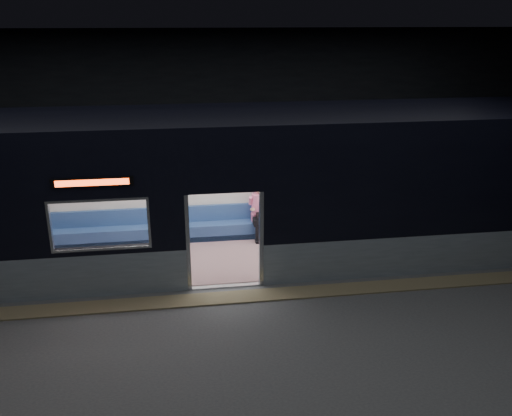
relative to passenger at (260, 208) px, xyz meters
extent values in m
cube|color=#47494C|center=(-1.09, -3.55, -0.80)|extent=(24.00, 14.00, 0.01)
cube|color=black|center=(-1.09, -3.55, 4.18)|extent=(24.00, 14.00, 0.04)
cube|color=black|center=(-1.09, 3.43, 1.70)|extent=(24.00, 0.04, 5.00)
cube|color=#8C7F59|center=(-1.09, -3.00, -0.78)|extent=(22.80, 0.50, 0.03)
cube|color=#919EAD|center=(3.76, -2.49, -0.35)|extent=(8.30, 0.12, 0.90)
cube|color=black|center=(3.76, -2.49, 1.25)|extent=(8.30, 0.12, 2.30)
cube|color=black|center=(-1.09, -2.49, 1.83)|extent=(1.40, 0.12, 1.15)
cube|color=#B7BABC|center=(-1.83, -2.49, 0.23)|extent=(0.08, 0.14, 2.05)
cube|color=#B7BABC|center=(-0.35, -2.49, 0.23)|extent=(0.08, 0.14, 2.05)
cube|color=black|center=(-3.54, -2.57, 1.59)|extent=(1.50, 0.04, 0.18)
cube|color=#FF4617|center=(-3.54, -2.58, 1.59)|extent=(1.34, 0.03, 0.12)
cube|color=beige|center=(-1.09, 0.39, 0.80)|extent=(18.00, 0.12, 3.20)
cube|color=black|center=(-1.09, -1.05, 2.48)|extent=(18.00, 3.00, 0.15)
cube|color=#876262|center=(-1.09, -1.05, -0.78)|extent=(17.76, 2.76, 0.04)
cube|color=beige|center=(-1.09, -1.05, 1.55)|extent=(17.76, 2.76, 0.10)
cube|color=navy|center=(-1.09, 0.07, -0.55)|extent=(11.00, 0.48, 0.41)
cube|color=navy|center=(-1.09, 0.26, -0.15)|extent=(11.00, 0.10, 0.40)
cube|color=gray|center=(-4.39, -2.14, -0.55)|extent=(4.40, 0.48, 0.41)
cube|color=gray|center=(2.21, -2.14, -0.55)|extent=(4.40, 0.48, 0.41)
cylinder|color=silver|center=(-2.04, -2.18, 0.37)|extent=(0.04, 0.04, 2.26)
cylinder|color=silver|center=(-2.04, 0.08, 0.37)|extent=(0.04, 0.04, 2.26)
cylinder|color=silver|center=(-0.14, -2.18, 0.37)|extent=(0.04, 0.04, 2.26)
cylinder|color=silver|center=(-0.14, 0.08, 0.37)|extent=(0.04, 0.04, 2.26)
cylinder|color=silver|center=(-1.09, 0.03, 1.15)|extent=(11.00, 0.03, 0.03)
cube|color=black|center=(-0.10, -0.15, -0.27)|extent=(0.17, 0.47, 0.16)
cube|color=black|center=(0.10, -0.15, -0.27)|extent=(0.17, 0.47, 0.16)
cylinder|color=black|center=(-0.10, -0.36, -0.54)|extent=(0.11, 0.11, 0.43)
cylinder|color=black|center=(0.10, -0.36, -0.54)|extent=(0.11, 0.11, 0.43)
cube|color=pink|center=(0.00, 0.04, -0.25)|extent=(0.40, 0.22, 0.20)
cylinder|color=pink|center=(0.00, 0.07, 0.10)|extent=(0.41, 0.41, 0.52)
sphere|color=tan|center=(0.00, 0.05, 0.47)|extent=(0.21, 0.21, 0.21)
sphere|color=black|center=(0.00, 0.09, 0.51)|extent=(0.22, 0.22, 0.22)
cube|color=black|center=(0.03, -0.23, -0.13)|extent=(0.31, 0.29, 0.13)
cube|color=white|center=(0.71, 0.31, 0.70)|extent=(1.08, 0.03, 0.70)
camera|label=1|loc=(-1.95, -12.52, 4.48)|focal=38.00mm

